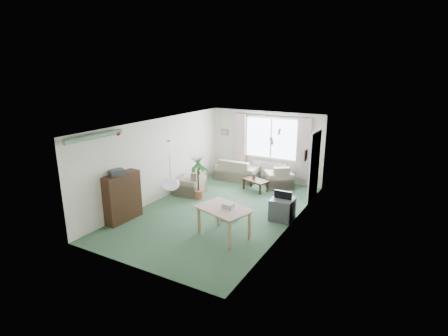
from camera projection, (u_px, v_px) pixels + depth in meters
The scene contains 25 objects.
ground at pixel (219, 211), 9.58m from camera, with size 6.50×6.50×0.00m, color #315338.
window at pixel (271, 138), 11.79m from camera, with size 1.80×0.03×1.30m, color white.
curtain_rod at pixel (271, 116), 11.51m from camera, with size 2.60×0.03×0.03m, color black.
curtain_left at pixel (240, 142), 12.30m from camera, with size 0.45×0.08×2.00m, color beige.
curtain_right at pixel (303, 149), 11.23m from camera, with size 0.45×0.08×2.00m, color beige.
radiator at pixel (270, 170), 12.05m from camera, with size 1.20×0.10×0.55m, color white.
doorway at pixel (315, 166), 10.22m from camera, with size 0.03×0.95×2.00m, color black.
pendant_lamp at pixel (171, 184), 7.15m from camera, with size 0.36×0.36×0.36m, color white.
tinsel_garland at pixel (95, 136), 7.92m from camera, with size 1.60×1.60×0.12m, color #196626.
bauble_cluster_a at pixel (279, 130), 9.12m from camera, with size 0.20×0.20×0.20m, color silver.
bauble_cluster_b at pixel (272, 139), 7.97m from camera, with size 0.20×0.20×0.20m, color silver.
wall_picture_back at pixel (225, 132), 12.62m from camera, with size 0.28×0.03×0.22m, color brown.
wall_picture_right at pixel (306, 155), 9.23m from camera, with size 0.03×0.24×0.30m, color brown.
sofa at pixel (237, 170), 12.18m from camera, with size 1.46×0.77×0.73m, color beige.
armchair_corner at pixel (279, 176), 11.44m from camera, with size 0.83×0.79×0.74m, color beige.
armchair_left at pixel (190, 182), 10.84m from camera, with size 0.83×0.79×0.74m, color #C8B197.
coffee_table at pixel (256, 185), 11.14m from camera, with size 0.80×0.45×0.36m, color black.
photo_frame at pixel (254, 177), 11.13m from camera, with size 0.12×0.02×0.16m, color brown.
bookshelf at pixel (122, 197), 8.84m from camera, with size 0.34×1.02×1.24m, color black.
hifi_box at pixel (117, 172), 8.54m from camera, with size 0.28×0.35×0.14m, color #333237.
houseplant at pixel (198, 177), 10.31m from camera, with size 0.59×0.59×1.38m, color #1F4F1B.
dining_table at pixel (224, 223), 8.03m from camera, with size 1.11×0.74×0.69m, color tan.
gift_box at pixel (228, 206), 7.92m from camera, with size 0.25×0.18×0.12m, color silver.
tv_cube at pixel (282, 209), 9.00m from camera, with size 0.56×0.61×0.56m, color #303034.
pet_bed at pixel (229, 215), 9.17m from camera, with size 0.56×0.56×0.11m, color navy.
Camera 1 is at (4.46, -7.69, 3.76)m, focal length 28.00 mm.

